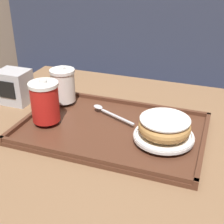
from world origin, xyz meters
TOP-DOWN VIEW (x-y plane):
  - booth_bench at (-0.15, 0.87)m, footprint 1.73×0.44m
  - cafe_table at (0.00, 0.00)m, footprint 0.91×0.89m
  - serving_tray at (0.03, 0.00)m, footprint 0.53×0.34m
  - coffee_cup_front at (-0.16, -0.04)m, footprint 0.09×0.09m
  - coffee_cup_rear at (-0.17, 0.10)m, footprint 0.08×0.08m
  - plate_with_chocolate_donut at (0.19, -0.02)m, footprint 0.16×0.16m
  - donut_chocolate_glazed at (0.19, -0.02)m, footprint 0.14×0.14m
  - spoon at (-0.02, 0.07)m, footprint 0.16×0.08m
  - napkin_dispenser at (-0.35, 0.08)m, footprint 0.10×0.09m

SIDE VIEW (x-z plane):
  - booth_bench at x=-0.15m, z-range -0.18..0.82m
  - cafe_table at x=0.00m, z-range 0.18..0.91m
  - serving_tray at x=0.03m, z-range 0.72..0.74m
  - spoon at x=-0.02m, z-range 0.75..0.76m
  - plate_with_chocolate_donut at x=0.19m, z-range 0.75..0.76m
  - napkin_dispenser at x=-0.35m, z-range 0.72..0.84m
  - donut_chocolate_glazed at x=0.19m, z-range 0.76..0.81m
  - coffee_cup_rear at x=-0.17m, z-range 0.74..0.86m
  - coffee_cup_front at x=-0.16m, z-range 0.74..0.87m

